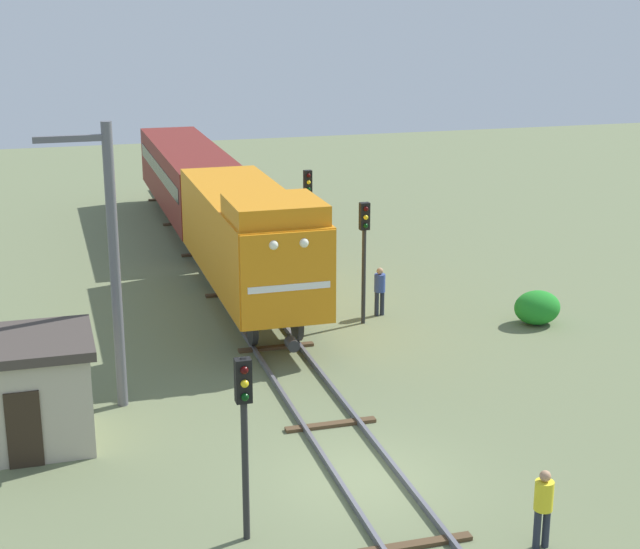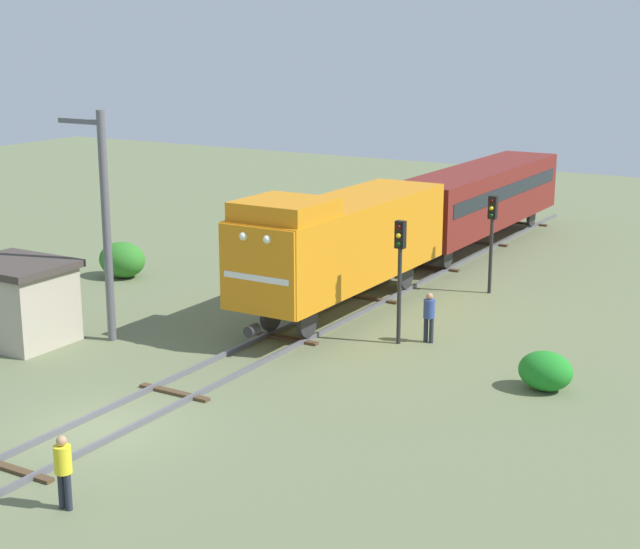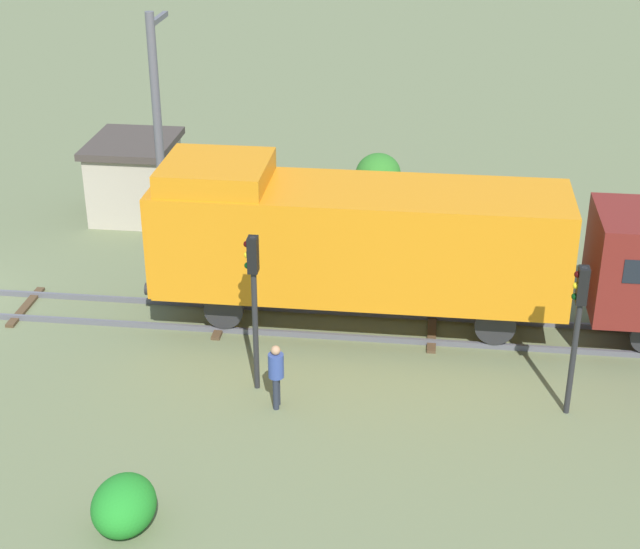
# 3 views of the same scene
# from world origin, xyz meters

# --- Properties ---
(ground_plane) EXTENTS (106.27, 106.27, 0.00)m
(ground_plane) POSITION_xyz_m (0.00, 0.00, 0.00)
(ground_plane) COLOR #66704C
(railway_track) EXTENTS (2.40, 70.84, 0.16)m
(railway_track) POSITION_xyz_m (0.00, 0.00, 0.07)
(railway_track) COLOR #595960
(railway_track) RESTS_ON ground
(locomotive) EXTENTS (2.90, 11.60, 4.60)m
(locomotive) POSITION_xyz_m (0.00, 12.49, 2.77)
(locomotive) COLOR orange
(locomotive) RESTS_ON railway_track
(passenger_car_leading) EXTENTS (2.84, 14.00, 3.66)m
(passenger_car_leading) POSITION_xyz_m (0.00, 25.82, 2.52)
(passenger_car_leading) COLOR maroon
(passenger_car_leading) RESTS_ON railway_track
(traffic_signal_near) EXTENTS (0.32, 0.34, 3.92)m
(traffic_signal_near) POSITION_xyz_m (-3.20, -1.70, 2.74)
(traffic_signal_near) COLOR #262628
(traffic_signal_near) RESTS_ON ground
(traffic_signal_mid) EXTENTS (0.32, 0.34, 4.14)m
(traffic_signal_mid) POSITION_xyz_m (3.40, 10.42, 2.88)
(traffic_signal_mid) COLOR #262628
(traffic_signal_mid) RESTS_ON ground
(traffic_signal_far) EXTENTS (0.32, 0.34, 3.88)m
(traffic_signal_far) POSITION_xyz_m (3.60, 18.05, 2.71)
(traffic_signal_far) COLOR #262628
(traffic_signal_far) RESTS_ON ground
(worker_near_track) EXTENTS (0.38, 0.38, 1.70)m
(worker_near_track) POSITION_xyz_m (2.40, -3.67, 1.00)
(worker_near_track) COLOR #262B38
(worker_near_track) RESTS_ON ground
(worker_by_signal) EXTENTS (0.38, 0.38, 1.70)m
(worker_by_signal) POSITION_xyz_m (4.20, 11.06, 1.00)
(worker_by_signal) COLOR #262B38
(worker_by_signal) RESTS_ON ground
(catenary_mast) EXTENTS (1.94, 0.28, 7.64)m
(catenary_mast) POSITION_xyz_m (-5.06, 5.83, 4.07)
(catenary_mast) COLOR #595960
(catenary_mast) RESTS_ON ground
(relay_hut) EXTENTS (3.50, 2.90, 2.74)m
(relay_hut) POSITION_xyz_m (-7.50, 4.11, 1.39)
(relay_hut) COLOR #B2A893
(relay_hut) RESTS_ON ground
(bush_near) EXTENTS (1.58, 1.29, 1.15)m
(bush_near) POSITION_xyz_m (8.96, 8.72, 0.57)
(bush_near) COLOR #218526
(bush_near) RESTS_ON ground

